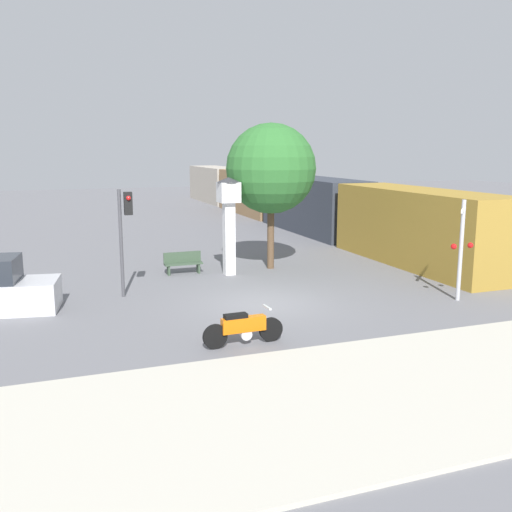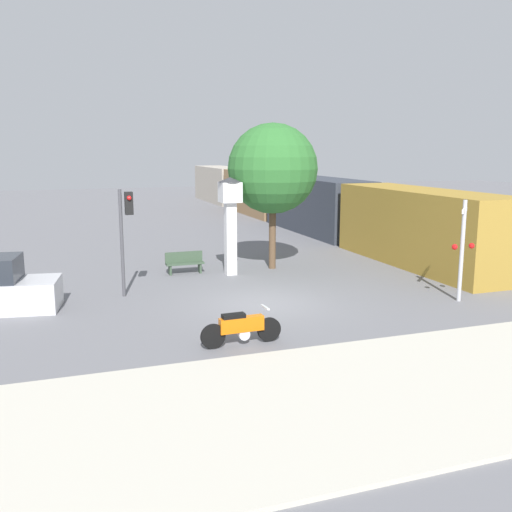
{
  "view_description": "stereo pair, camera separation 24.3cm",
  "coord_description": "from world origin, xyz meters",
  "px_view_note": "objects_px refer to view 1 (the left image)",
  "views": [
    {
      "loc": [
        -6.69,
        -17.59,
        5.23
      ],
      "look_at": [
        -0.2,
        0.16,
        1.64
      ],
      "focal_mm": 40.0,
      "sensor_mm": 36.0,
      "label": 1
    },
    {
      "loc": [
        -6.46,
        -17.67,
        5.23
      ],
      "look_at": [
        -0.2,
        0.16,
        1.64
      ],
      "focal_mm": 40.0,
      "sensor_mm": 36.0,
      "label": 2
    }
  ],
  "objects_px": {
    "clock_tower": "(229,211)",
    "freight_train": "(280,198)",
    "street_tree": "(271,169)",
    "traffic_light": "(125,223)",
    "railroad_crossing_signal": "(461,246)",
    "motorcycle": "(243,328)",
    "bench": "(183,262)"
  },
  "relations": [
    {
      "from": "clock_tower",
      "to": "freight_train",
      "type": "bearing_deg",
      "value": 60.77
    },
    {
      "from": "clock_tower",
      "to": "street_tree",
      "type": "relative_size",
      "value": 0.65
    },
    {
      "from": "traffic_light",
      "to": "freight_train",
      "type": "bearing_deg",
      "value": 53.37
    },
    {
      "from": "clock_tower",
      "to": "freight_train",
      "type": "xyz_separation_m",
      "value": [
        8.78,
        15.69,
        -1.0
      ]
    },
    {
      "from": "freight_train",
      "to": "railroad_crossing_signal",
      "type": "distance_m",
      "value": 22.51
    },
    {
      "from": "freight_train",
      "to": "railroad_crossing_signal",
      "type": "height_order",
      "value": "railroad_crossing_signal"
    },
    {
      "from": "motorcycle",
      "to": "bench",
      "type": "height_order",
      "value": "motorcycle"
    },
    {
      "from": "street_tree",
      "to": "railroad_crossing_signal",
      "type": "bearing_deg",
      "value": -60.17
    },
    {
      "from": "motorcycle",
      "to": "bench",
      "type": "xyz_separation_m",
      "value": [
        0.48,
        9.28,
        0.01
      ]
    },
    {
      "from": "freight_train",
      "to": "traffic_light",
      "type": "distance_m",
      "value": 22.27
    },
    {
      "from": "freight_train",
      "to": "bench",
      "type": "height_order",
      "value": "freight_train"
    },
    {
      "from": "motorcycle",
      "to": "clock_tower",
      "type": "distance_m",
      "value": 9.04
    },
    {
      "from": "traffic_light",
      "to": "bench",
      "type": "height_order",
      "value": "traffic_light"
    },
    {
      "from": "railroad_crossing_signal",
      "to": "street_tree",
      "type": "height_order",
      "value": "street_tree"
    },
    {
      "from": "street_tree",
      "to": "clock_tower",
      "type": "bearing_deg",
      "value": -164.34
    },
    {
      "from": "clock_tower",
      "to": "bench",
      "type": "relative_size",
      "value": 2.54
    },
    {
      "from": "clock_tower",
      "to": "street_tree",
      "type": "bearing_deg",
      "value": 15.66
    },
    {
      "from": "motorcycle",
      "to": "freight_train",
      "type": "xyz_separation_m",
      "value": [
        11.04,
        24.15,
        1.22
      ]
    },
    {
      "from": "motorcycle",
      "to": "traffic_light",
      "type": "bearing_deg",
      "value": 107.47
    },
    {
      "from": "motorcycle",
      "to": "freight_train",
      "type": "bearing_deg",
      "value": 63.36
    },
    {
      "from": "traffic_light",
      "to": "motorcycle",
      "type": "bearing_deg",
      "value": -70.46
    },
    {
      "from": "traffic_light",
      "to": "railroad_crossing_signal",
      "type": "distance_m",
      "value": 11.69
    },
    {
      "from": "traffic_light",
      "to": "street_tree",
      "type": "distance_m",
      "value": 7.35
    },
    {
      "from": "street_tree",
      "to": "bench",
      "type": "height_order",
      "value": "street_tree"
    },
    {
      "from": "motorcycle",
      "to": "traffic_light",
      "type": "xyz_separation_m",
      "value": [
        -2.24,
        6.3,
        2.16
      ]
    },
    {
      "from": "clock_tower",
      "to": "traffic_light",
      "type": "distance_m",
      "value": 4.99
    },
    {
      "from": "railroad_crossing_signal",
      "to": "bench",
      "type": "xyz_separation_m",
      "value": [
        -8.05,
        7.5,
        -1.44
      ]
    },
    {
      "from": "bench",
      "to": "motorcycle",
      "type": "bearing_deg",
      "value": -92.93
    },
    {
      "from": "street_tree",
      "to": "bench",
      "type": "bearing_deg",
      "value": 176.6
    },
    {
      "from": "motorcycle",
      "to": "traffic_light",
      "type": "relative_size",
      "value": 0.6
    },
    {
      "from": "street_tree",
      "to": "bench",
      "type": "relative_size",
      "value": 3.94
    },
    {
      "from": "motorcycle",
      "to": "freight_train",
      "type": "height_order",
      "value": "freight_train"
    }
  ]
}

